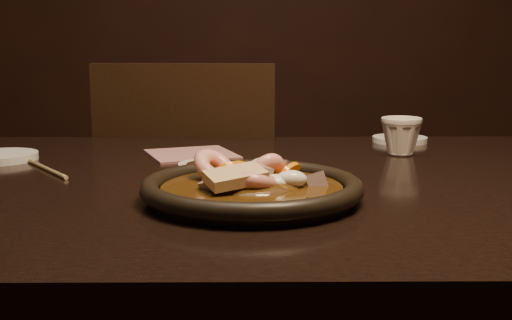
{
  "coord_description": "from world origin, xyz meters",
  "views": [
    {
      "loc": [
        -0.03,
        -0.98,
        0.95
      ],
      "look_at": [
        -0.03,
        -0.13,
        0.8
      ],
      "focal_mm": 45.0,
      "sensor_mm": 36.0,
      "label": 1
    }
  ],
  "objects_px": {
    "chair": "(194,229)",
    "tea_cup": "(401,135)",
    "table": "(271,224)",
    "plate": "(252,189)"
  },
  "relations": [
    {
      "from": "tea_cup",
      "to": "chair",
      "type": "bearing_deg",
      "value": 138.72
    },
    {
      "from": "table",
      "to": "chair",
      "type": "xyz_separation_m",
      "value": [
        -0.17,
        0.57,
        -0.18
      ]
    },
    {
      "from": "table",
      "to": "plate",
      "type": "relative_size",
      "value": 5.43
    },
    {
      "from": "chair",
      "to": "tea_cup",
      "type": "height_order",
      "value": "chair"
    },
    {
      "from": "table",
      "to": "chair",
      "type": "height_order",
      "value": "chair"
    },
    {
      "from": "chair",
      "to": "plate",
      "type": "distance_m",
      "value": 0.79
    },
    {
      "from": "plate",
      "to": "tea_cup",
      "type": "distance_m",
      "value": 0.45
    },
    {
      "from": "chair",
      "to": "plate",
      "type": "height_order",
      "value": "chair"
    },
    {
      "from": "table",
      "to": "tea_cup",
      "type": "height_order",
      "value": "tea_cup"
    },
    {
      "from": "plate",
      "to": "tea_cup",
      "type": "relative_size",
      "value": 3.88
    }
  ]
}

